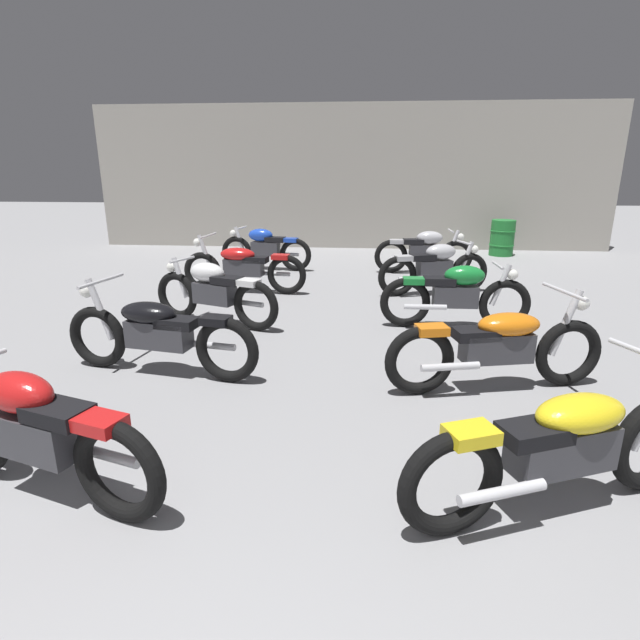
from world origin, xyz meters
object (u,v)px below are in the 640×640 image
motorcycle_left_row_3 (214,291)px  motorcycle_left_row_2 (158,332)px  oil_drum (502,238)px  motorcycle_left_row_1 (36,431)px  motorcycle_right_row_2 (498,345)px  motorcycle_right_row_3 (456,294)px  motorcycle_left_row_4 (243,266)px  motorcycle_right_row_4 (435,267)px  motorcycle_right_row_1 (564,445)px  motorcycle_right_row_5 (424,250)px  motorcycle_left_row_5 (265,248)px

motorcycle_left_row_3 → motorcycle_left_row_2: bearing=-92.2°
motorcycle_left_row_3 → oil_drum: 8.08m
motorcycle_left_row_2 → motorcycle_left_row_1: bearing=-89.1°
motorcycle_right_row_2 → motorcycle_right_row_3: (-0.07, 1.95, 0.01)m
oil_drum → motorcycle_left_row_3: bearing=-131.1°
motorcycle_right_row_2 → motorcycle_left_row_1: bearing=-149.9°
motorcycle_left_row_4 → oil_drum: size_ratio=2.55×
motorcycle_right_row_4 → oil_drum: size_ratio=2.25×
motorcycle_right_row_1 → motorcycle_left_row_4: bearing=121.1°
motorcycle_right_row_4 → motorcycle_right_row_5: (0.01, 1.76, 0.00)m
motorcycle_right_row_5 → oil_drum: bearing=47.8°
motorcycle_left_row_1 → motorcycle_left_row_4: bearing=90.0°
oil_drum → motorcycle_left_row_2: bearing=-124.5°
motorcycle_right_row_5 → motorcycle_right_row_4: bearing=-90.4°
motorcycle_left_row_4 → motorcycle_left_row_5: motorcycle_left_row_4 is taller
motorcycle_left_row_1 → motorcycle_left_row_5: size_ratio=0.98×
motorcycle_right_row_2 → motorcycle_left_row_3: bearing=151.0°
motorcycle_left_row_5 → motorcycle_right_row_3: 4.97m
motorcycle_left_row_2 → oil_drum: (5.38, 7.83, -0.03)m
motorcycle_right_row_1 → motorcycle_right_row_3: motorcycle_right_row_1 is taller
motorcycle_left_row_3 → motorcycle_right_row_5: size_ratio=0.96×
motorcycle_right_row_1 → motorcycle_right_row_2: (0.05, 1.79, 0.00)m
motorcycle_left_row_5 → oil_drum: size_ratio=2.31×
motorcycle_left_row_2 → motorcycle_right_row_5: 6.40m
motorcycle_right_row_4 → oil_drum: 4.60m
motorcycle_left_row_1 → motorcycle_left_row_2: (-0.03, 2.02, -0.01)m
motorcycle_left_row_4 → motorcycle_left_row_5: size_ratio=1.11×
motorcycle_left_row_4 → motorcycle_right_row_4: 3.24m
motorcycle_right_row_2 → oil_drum: (2.02, 7.91, -0.03)m
motorcycle_left_row_4 → oil_drum: bearing=38.5°
motorcycle_right_row_3 → motorcycle_left_row_2: bearing=-150.5°
motorcycle_left_row_4 → motorcycle_right_row_1: bearing=-58.9°
motorcycle_left_row_1 → motorcycle_left_row_5: (-0.02, 7.61, 0.00)m
motorcycle_left_row_2 → motorcycle_right_row_1: same height
motorcycle_left_row_5 → motorcycle_right_row_1: bearing=-66.1°
motorcycle_right_row_4 → motorcycle_left_row_5: bearing=150.3°
motorcycle_left_row_5 → motorcycle_right_row_2: 6.60m
motorcycle_left_row_1 → motorcycle_right_row_2: 3.85m
motorcycle_left_row_2 → motorcycle_right_row_4: motorcycle_left_row_2 is taller
motorcycle_right_row_1 → motorcycle_left_row_5: bearing=113.9°
motorcycle_left_row_1 → oil_drum: motorcycle_left_row_1 is taller
motorcycle_right_row_1 → motorcycle_right_row_3: 3.75m
oil_drum → motorcycle_left_row_4: bearing=-141.5°
oil_drum → motorcycle_right_row_3: bearing=-109.3°
motorcycle_right_row_2 → motorcycle_right_row_5: size_ratio=1.08×
motorcycle_left_row_1 → motorcycle_left_row_2: size_ratio=0.89×
motorcycle_right_row_1 → motorcycle_right_row_3: bearing=90.3°
motorcycle_left_row_2 → motorcycle_right_row_3: bearing=29.5°
motorcycle_left_row_4 → motorcycle_left_row_2: bearing=-90.4°
motorcycle_right_row_3 → motorcycle_right_row_5: (-0.02, 3.64, 0.00)m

